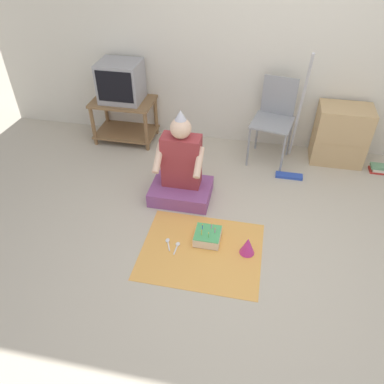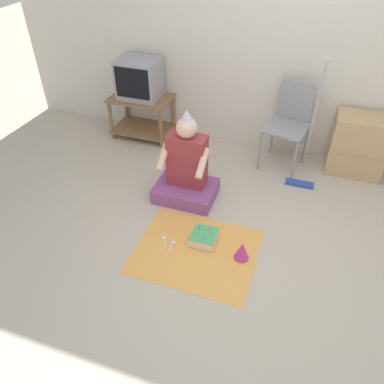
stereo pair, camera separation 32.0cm
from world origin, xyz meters
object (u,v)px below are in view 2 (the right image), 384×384
Objects in this scene: person_seated at (186,171)px; folding_chair at (290,120)px; tv at (140,78)px; dust_mop at (308,146)px; party_hat_blue at (242,251)px; birthday_cake at (204,237)px; cardboard_box_stack at (358,145)px.

folding_chair is at bearing 47.83° from person_seated.
tv is 0.35× the size of dust_mop.
dust_mop is 1.42× the size of person_seated.
person_seated is at bearing 137.98° from party_hat_blue.
folding_chair is 4.05× the size of birthday_cake.
dust_mop reaches higher than folding_chair.
cardboard_box_stack is 3.97× the size of party_hat_blue.
birthday_cake is at bearing -107.56° from folding_chair.
tv is 1.73m from folding_chair.
folding_chair reaches higher than cardboard_box_stack.
cardboard_box_stack is 0.49× the size of dust_mop.
tv reaches higher than person_seated.
dust_mop is 8.07× the size of party_hat_blue.
cardboard_box_stack is at bearing 62.42° from party_hat_blue.
cardboard_box_stack is at bearing 52.22° from birthday_cake.
cardboard_box_stack is 2.90× the size of birthday_cake.
folding_chair is 0.76m from cardboard_box_stack.
cardboard_box_stack is 1.83m from party_hat_blue.
dust_mop is (0.23, -0.24, -0.13)m from folding_chair.
dust_mop is (-0.50, -0.32, 0.07)m from cardboard_box_stack.
tv is at bearing 170.92° from dust_mop.
birthday_cake is (-0.69, -1.21, -0.34)m from dust_mop.
folding_chair is 1.60m from birthday_cake.
dust_mop is (1.95, -0.31, -0.33)m from tv.
dust_mop is 1.44m from birthday_cake.
tv is at bearing 177.79° from folding_chair.
tv reaches higher than birthday_cake.
party_hat_blue is (-0.34, -1.29, -0.30)m from dust_mop.
folding_chair is at bearing -174.21° from cardboard_box_stack.
person_seated is 4.16× the size of birthday_cake.
dust_mop reaches higher than birthday_cake.
folding_chair is at bearing 72.44° from birthday_cake.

